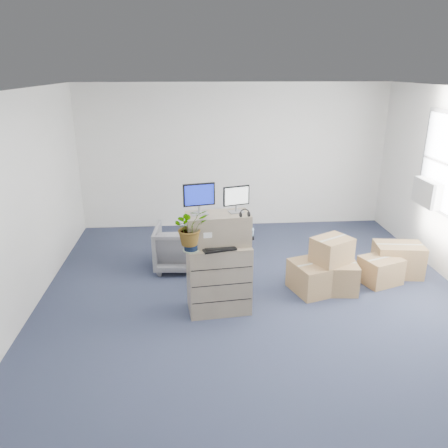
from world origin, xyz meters
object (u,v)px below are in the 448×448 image
at_px(keyboard, 219,249).
at_px(office_chair, 180,245).
at_px(monitor_left, 199,197).
at_px(filing_cabinet_lower, 219,278).
at_px(monitor_right, 236,198).
at_px(potted_plant, 191,231).
at_px(water_bottle, 223,234).

bearing_deg(keyboard, office_chair, 95.13).
distance_m(monitor_left, office_chair, 1.75).
relative_size(filing_cabinet_lower, monitor_left, 2.35).
xyz_separation_m(filing_cabinet_lower, monitor_right, (0.23, 0.09, 1.05)).
relative_size(monitor_left, potted_plant, 0.70).
relative_size(keyboard, water_bottle, 1.83).
bearing_deg(office_chair, potted_plant, 101.43).
height_order(filing_cabinet_lower, monitor_left, monitor_left).
relative_size(monitor_right, keyboard, 0.82).
bearing_deg(filing_cabinet_lower, monitor_left, 160.62).
bearing_deg(potted_plant, keyboard, 0.45).
height_order(monitor_left, monitor_right, monitor_left).
distance_m(keyboard, water_bottle, 0.26).
relative_size(monitor_right, water_bottle, 1.51).
bearing_deg(potted_plant, monitor_right, 23.78).
bearing_deg(filing_cabinet_lower, keyboard, -96.99).
xyz_separation_m(monitor_left, keyboard, (0.23, -0.22, -0.61)).
xyz_separation_m(filing_cabinet_lower, keyboard, (-0.00, -0.16, 0.48)).
bearing_deg(water_bottle, keyboard, -104.39).
distance_m(monitor_right, office_chair, 1.84).
relative_size(keyboard, office_chair, 0.53).
relative_size(filing_cabinet_lower, potted_plant, 1.64).
xyz_separation_m(potted_plant, office_chair, (-0.18, 1.50, -0.79)).
bearing_deg(water_bottle, monitor_left, -177.75).
height_order(monitor_left, potted_plant, monitor_left).
relative_size(filing_cabinet_lower, office_chair, 1.19).
relative_size(filing_cabinet_lower, water_bottle, 4.12).
xyz_separation_m(monitor_right, water_bottle, (-0.17, -0.02, -0.48)).
bearing_deg(office_chair, keyboard, 113.98).
relative_size(water_bottle, potted_plant, 0.40).
bearing_deg(keyboard, potted_plant, 166.03).
xyz_separation_m(monitor_right, office_chair, (-0.76, 1.24, -1.13)).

